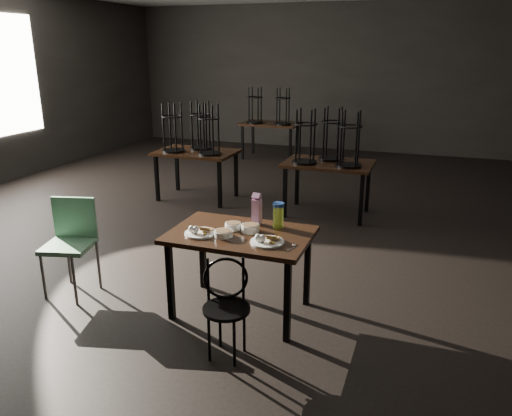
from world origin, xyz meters
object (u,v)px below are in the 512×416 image
at_px(bentwood_chair, 226,300).
at_px(school_chair, 71,237).
at_px(juice_carton, 257,210).
at_px(main_table, 240,241).
at_px(water_bottle, 278,215).

xyz_separation_m(bentwood_chair, school_chair, (-1.78, 0.46, 0.10)).
xyz_separation_m(juice_carton, bentwood_chair, (0.07, -0.87, -0.44)).
relative_size(main_table, water_bottle, 5.31).
height_order(water_bottle, bentwood_chair, water_bottle).
xyz_separation_m(main_table, juice_carton, (0.06, 0.26, 0.21)).
xyz_separation_m(main_table, school_chair, (-1.66, -0.16, -0.12)).
relative_size(juice_carton, bentwood_chair, 0.38).
bearing_deg(bentwood_chair, juice_carton, 70.59).
relative_size(water_bottle, bentwood_chair, 0.30).
height_order(juice_carton, water_bottle, juice_carton).
xyz_separation_m(main_table, bentwood_chair, (0.13, -0.62, -0.22)).
relative_size(main_table, bentwood_chair, 1.59).
height_order(main_table, water_bottle, water_bottle).
distance_m(main_table, bentwood_chair, 0.67).
height_order(main_table, juice_carton, juice_carton).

